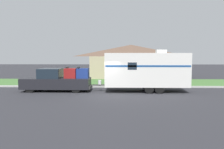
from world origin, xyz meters
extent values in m
plane|color=#2D2D33|center=(0.00, 0.00, 0.00)|extent=(120.00, 120.00, 0.00)
cube|color=#ADADA8|center=(0.00, 3.75, 0.07)|extent=(80.00, 0.30, 0.14)
cube|color=#477538|center=(0.00, 7.40, 0.01)|extent=(80.00, 7.00, 0.03)
cube|color=tan|center=(2.99, 14.46, 1.44)|extent=(10.87, 7.26, 2.88)
pyramid|color=brown|center=(2.99, 14.46, 3.69)|extent=(11.73, 7.84, 1.63)
cube|color=#4C3828|center=(2.99, 10.86, 1.05)|extent=(1.00, 0.06, 2.10)
cylinder|color=black|center=(-5.91, 0.69, 0.43)|extent=(0.85, 0.28, 0.85)
cylinder|color=black|center=(-5.91, 2.28, 0.43)|extent=(0.85, 0.28, 0.85)
cylinder|color=black|center=(-2.21, 0.69, 0.43)|extent=(0.85, 0.28, 0.85)
cylinder|color=black|center=(-2.21, 2.28, 0.43)|extent=(0.85, 0.28, 0.85)
cube|color=black|center=(-5.10, 1.48, 0.67)|extent=(3.41, 1.94, 0.86)
cube|color=#19232D|center=(-4.48, 1.48, 1.49)|extent=(1.77, 1.79, 0.79)
cube|color=black|center=(-2.29, 1.48, 0.67)|extent=(2.19, 1.94, 0.86)
cube|color=#333333|center=(-1.14, 1.48, 0.35)|extent=(0.12, 1.75, 0.20)
cube|color=maroon|center=(-2.78, 1.48, 1.50)|extent=(1.01, 0.82, 0.80)
cube|color=black|center=(-3.10, 1.48, 1.98)|extent=(0.10, 0.90, 0.08)
cube|color=navy|center=(-1.81, 1.48, 1.50)|extent=(1.01, 0.82, 0.80)
cube|color=black|center=(-2.14, 1.48, 1.98)|extent=(0.10, 0.90, 0.08)
cylinder|color=black|center=(3.58, 0.47, 0.37)|extent=(0.73, 0.22, 0.73)
cylinder|color=black|center=(3.58, 2.49, 0.37)|extent=(0.73, 0.22, 0.73)
cylinder|color=black|center=(4.39, 0.47, 0.37)|extent=(0.73, 0.22, 0.73)
cylinder|color=black|center=(4.39, 2.49, 0.37)|extent=(0.73, 0.22, 0.73)
cube|color=silver|center=(3.45, 1.48, 1.81)|extent=(6.71, 2.30, 2.69)
cube|color=navy|center=(3.45, 0.33, 2.15)|extent=(6.58, 0.01, 0.14)
cube|color=#383838|center=(-0.43, 1.48, 0.52)|extent=(1.04, 0.12, 0.10)
cylinder|color=silver|center=(-0.38, 1.48, 0.75)|extent=(0.28, 0.28, 0.36)
cube|color=silver|center=(4.65, 1.48, 3.30)|extent=(0.80, 0.68, 0.28)
cube|color=#19232D|center=(2.24, 0.33, 2.15)|extent=(0.70, 0.01, 0.56)
cylinder|color=brown|center=(0.15, 4.57, 0.52)|extent=(0.09, 0.09, 1.04)
cube|color=black|center=(0.15, 4.57, 1.15)|extent=(0.48, 0.20, 0.22)
camera|label=1|loc=(1.11, -16.49, 2.93)|focal=35.00mm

